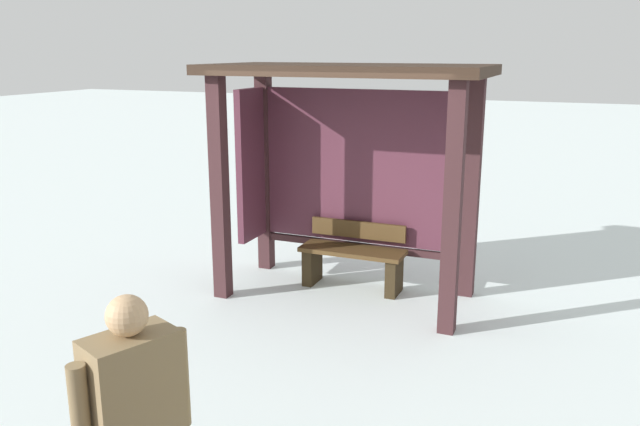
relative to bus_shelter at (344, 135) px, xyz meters
name	(u,v)px	position (x,y,z in m)	size (l,w,h in m)	color
ground_plane	(345,295)	(0.09, -0.18, -1.80)	(60.00, 60.00, 0.00)	white
bus_shelter	(344,135)	(0.00, 0.00, 0.00)	(2.95, 1.49, 2.55)	#3A2023
bench_left_inside	(353,258)	(0.09, 0.09, -1.44)	(1.21, 0.42, 0.76)	#4A341A
person_walking	(135,417)	(0.49, -4.33, -0.88)	(0.43, 0.62, 1.57)	olive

